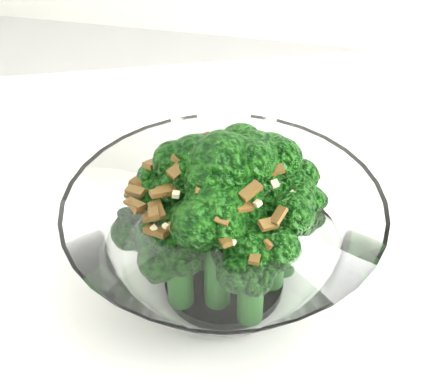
# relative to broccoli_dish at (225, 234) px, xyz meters

# --- Properties ---
(broccoli_dish) EXTENTS (0.20, 0.20, 0.13)m
(broccoli_dish) POSITION_rel_broccoli_dish_xyz_m (0.00, 0.00, 0.00)
(broccoli_dish) COLOR white
(broccoli_dish) RESTS_ON table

